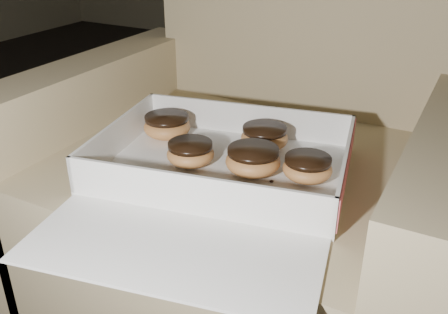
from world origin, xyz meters
name	(u,v)px	position (x,y,z in m)	size (l,w,h in m)	color
floor	(67,219)	(0.00, 0.00, 0.00)	(4.50, 4.50, 0.00)	black
armchair	(251,191)	(0.61, -0.03, 0.28)	(0.86, 0.72, 0.90)	tan
bakery_box	(218,176)	(0.64, -0.22, 0.41)	(0.51, 0.57, 0.07)	white
donut_a	(190,153)	(0.57, -0.19, 0.43)	(0.09, 0.09, 0.04)	#DE8F4D
donut_b	(167,126)	(0.46, -0.11, 0.43)	(0.09, 0.09, 0.05)	#DE8F4D
donut_c	(307,168)	(0.77, -0.15, 0.43)	(0.09, 0.09, 0.04)	#DE8F4D
donut_d	(253,160)	(0.68, -0.17, 0.43)	(0.10, 0.10, 0.05)	#DE8F4D
donut_e	(264,137)	(0.66, -0.07, 0.43)	(0.09, 0.09, 0.05)	#DE8F4D
crumb_a	(271,181)	(0.72, -0.19, 0.41)	(0.01, 0.01, 0.00)	black
crumb_b	(298,196)	(0.78, -0.21, 0.41)	(0.01, 0.01, 0.00)	black
crumb_c	(110,174)	(0.46, -0.29, 0.41)	(0.01, 0.01, 0.00)	black
crumb_d	(270,206)	(0.75, -0.26, 0.41)	(0.01, 0.01, 0.00)	black
crumb_e	(119,189)	(0.51, -0.33, 0.41)	(0.01, 0.01, 0.00)	black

